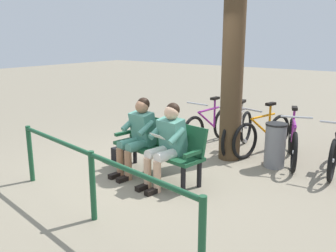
{
  "coord_description": "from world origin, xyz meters",
  "views": [
    {
      "loc": [
        -3.55,
        4.07,
        2.12
      ],
      "look_at": [
        -0.24,
        -0.38,
        0.75
      ],
      "focal_mm": 38.96,
      "sensor_mm": 36.0,
      "label": 1
    }
  ],
  "objects_px": {
    "tree_trunk": "(233,67)",
    "bicycle_black": "(238,132)",
    "bench": "(160,144)",
    "bicycle_silver": "(209,127)",
    "bicycle_orange": "(263,135)",
    "person_companion": "(138,132)",
    "litter_bin": "(275,145)",
    "handbag": "(119,156)",
    "person_reading": "(167,141)",
    "bicycle_blue": "(293,142)"
  },
  "relations": [
    {
      "from": "tree_trunk",
      "to": "bicycle_black",
      "type": "height_order",
      "value": "tree_trunk"
    },
    {
      "from": "bench",
      "to": "bicycle_silver",
      "type": "distance_m",
      "value": 1.96
    },
    {
      "from": "tree_trunk",
      "to": "bicycle_orange",
      "type": "xyz_separation_m",
      "value": [
        -0.36,
        -0.62,
        -1.25
      ]
    },
    {
      "from": "bench",
      "to": "person_companion",
      "type": "bearing_deg",
      "value": 27.32
    },
    {
      "from": "tree_trunk",
      "to": "litter_bin",
      "type": "distance_m",
      "value": 1.48
    },
    {
      "from": "bicycle_orange",
      "to": "person_companion",
      "type": "bearing_deg",
      "value": -15.16
    },
    {
      "from": "bicycle_silver",
      "to": "handbag",
      "type": "bearing_deg",
      "value": -15.21
    },
    {
      "from": "handbag",
      "to": "litter_bin",
      "type": "height_order",
      "value": "litter_bin"
    },
    {
      "from": "tree_trunk",
      "to": "bicycle_black",
      "type": "bearing_deg",
      "value": -79.01
    },
    {
      "from": "handbag",
      "to": "bicycle_silver",
      "type": "height_order",
      "value": "bicycle_silver"
    },
    {
      "from": "litter_bin",
      "to": "handbag",
      "type": "bearing_deg",
      "value": 31.63
    },
    {
      "from": "handbag",
      "to": "litter_bin",
      "type": "bearing_deg",
      "value": -148.37
    },
    {
      "from": "person_reading",
      "to": "bicycle_orange",
      "type": "relative_size",
      "value": 0.73
    },
    {
      "from": "person_reading",
      "to": "bicycle_orange",
      "type": "distance_m",
      "value": 2.3
    },
    {
      "from": "handbag",
      "to": "litter_bin",
      "type": "relative_size",
      "value": 0.4
    },
    {
      "from": "bicycle_blue",
      "to": "bicycle_silver",
      "type": "height_order",
      "value": "same"
    },
    {
      "from": "bicycle_silver",
      "to": "bicycle_orange",
      "type": "bearing_deg",
      "value": 98.24
    },
    {
      "from": "tree_trunk",
      "to": "bicycle_orange",
      "type": "relative_size",
      "value": 1.96
    },
    {
      "from": "bicycle_orange",
      "to": "bicycle_black",
      "type": "xyz_separation_m",
      "value": [
        0.47,
        0.07,
        0.0
      ]
    },
    {
      "from": "bicycle_orange",
      "to": "bicycle_silver",
      "type": "distance_m",
      "value": 1.1
    },
    {
      "from": "tree_trunk",
      "to": "handbag",
      "type": "bearing_deg",
      "value": 42.97
    },
    {
      "from": "person_companion",
      "to": "bicycle_blue",
      "type": "bearing_deg",
      "value": -123.39
    },
    {
      "from": "bench",
      "to": "tree_trunk",
      "type": "relative_size",
      "value": 0.51
    },
    {
      "from": "litter_bin",
      "to": "bicycle_black",
      "type": "distance_m",
      "value": 1.04
    },
    {
      "from": "person_reading",
      "to": "bicycle_black",
      "type": "distance_m",
      "value": 2.16
    },
    {
      "from": "handbag",
      "to": "bicycle_orange",
      "type": "bearing_deg",
      "value": -132.57
    },
    {
      "from": "bicycle_silver",
      "to": "bicycle_black",
      "type": "bearing_deg",
      "value": 94.26
    },
    {
      "from": "person_reading",
      "to": "bicycle_blue",
      "type": "relative_size",
      "value": 0.75
    },
    {
      "from": "person_reading",
      "to": "litter_bin",
      "type": "bearing_deg",
      "value": -112.58
    },
    {
      "from": "tree_trunk",
      "to": "bicycle_orange",
      "type": "bearing_deg",
      "value": -120.38
    },
    {
      "from": "bench",
      "to": "bicycle_silver",
      "type": "relative_size",
      "value": 0.98
    },
    {
      "from": "bicycle_black",
      "to": "bicycle_silver",
      "type": "xyz_separation_m",
      "value": [
        0.64,
        -0.01,
        0.0
      ]
    },
    {
      "from": "litter_bin",
      "to": "bicycle_black",
      "type": "xyz_separation_m",
      "value": [
        0.91,
        -0.49,
        -0.01
      ]
    },
    {
      "from": "bicycle_blue",
      "to": "tree_trunk",
      "type": "bearing_deg",
      "value": -84.43
    },
    {
      "from": "bench",
      "to": "person_reading",
      "type": "xyz_separation_m",
      "value": [
        -0.29,
        0.21,
        0.16
      ]
    },
    {
      "from": "bench",
      "to": "litter_bin",
      "type": "bearing_deg",
      "value": -123.4
    },
    {
      "from": "tree_trunk",
      "to": "bicycle_blue",
      "type": "relative_size",
      "value": 2.03
    },
    {
      "from": "person_companion",
      "to": "tree_trunk",
      "type": "bearing_deg",
      "value": -110.08
    },
    {
      "from": "bench",
      "to": "handbag",
      "type": "xyz_separation_m",
      "value": [
        0.94,
        -0.06,
        -0.39
      ]
    },
    {
      "from": "person_companion",
      "to": "bicycle_black",
      "type": "bearing_deg",
      "value": -100.68
    },
    {
      "from": "bicycle_orange",
      "to": "bicycle_black",
      "type": "bearing_deg",
      "value": -67.16
    },
    {
      "from": "handbag",
      "to": "bicycle_blue",
      "type": "bearing_deg",
      "value": -142.87
    },
    {
      "from": "tree_trunk",
      "to": "bicycle_black",
      "type": "xyz_separation_m",
      "value": [
        0.11,
        -0.54,
        -1.25
      ]
    },
    {
      "from": "person_reading",
      "to": "bicycle_black",
      "type": "relative_size",
      "value": 0.72
    },
    {
      "from": "bicycle_silver",
      "to": "person_reading",
      "type": "bearing_deg",
      "value": 19.3
    },
    {
      "from": "bench",
      "to": "handbag",
      "type": "distance_m",
      "value": 1.02
    },
    {
      "from": "litter_bin",
      "to": "bicycle_blue",
      "type": "relative_size",
      "value": 0.47
    },
    {
      "from": "handbag",
      "to": "bicycle_silver",
      "type": "xyz_separation_m",
      "value": [
        -0.68,
        -1.87,
        0.24
      ]
    },
    {
      "from": "litter_bin",
      "to": "bicycle_black",
      "type": "relative_size",
      "value": 0.44
    },
    {
      "from": "bench",
      "to": "bicycle_silver",
      "type": "height_order",
      "value": "bicycle_silver"
    }
  ]
}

